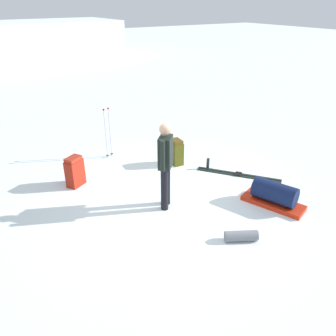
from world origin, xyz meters
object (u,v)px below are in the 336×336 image
object	(u,v)px
thermos_bottle	(208,164)
backpack_bright	(75,172)
skier_standing	(165,162)
backpack_large_dark	(176,152)
sleeping_mat_rolled	(241,236)
gear_sled	(274,195)
ski_pair_near	(238,175)
ski_poles_planted_near	(108,130)

from	to	relation	value
thermos_bottle	backpack_bright	bearing A→B (deg)	163.51
skier_standing	backpack_large_dark	distance (m)	2.02
backpack_bright	sleeping_mat_rolled	size ratio (longest dim) A/B	1.21
backpack_bright	gear_sled	distance (m)	4.14
skier_standing	sleeping_mat_rolled	size ratio (longest dim) A/B	3.09
backpack_bright	gear_sled	size ratio (longest dim) A/B	0.52
skier_standing	backpack_large_dark	bearing A→B (deg)	50.92
skier_standing	backpack_bright	bearing A→B (deg)	125.09
sleeping_mat_rolled	skier_standing	bearing A→B (deg)	108.53
skier_standing	sleeping_mat_rolled	xyz separation A→B (m)	(0.53, -1.57, -0.86)
gear_sled	sleeping_mat_rolled	distance (m)	1.39
skier_standing	thermos_bottle	world-z (taller)	skier_standing
skier_standing	ski_pair_near	size ratio (longest dim) A/B	1.06
backpack_large_dark	backpack_bright	distance (m)	2.44
backpack_large_dark	thermos_bottle	size ratio (longest dim) A/B	2.43
ski_poles_planted_near	backpack_large_dark	bearing A→B (deg)	-45.45
backpack_large_dark	thermos_bottle	bearing A→B (deg)	-50.87
backpack_bright	sleeping_mat_rolled	world-z (taller)	backpack_bright
backpack_large_dark	gear_sled	distance (m)	2.63
ski_pair_near	sleeping_mat_rolled	distance (m)	2.38
ski_poles_planted_near	sleeping_mat_rolled	world-z (taller)	ski_poles_planted_near
sleeping_mat_rolled	thermos_bottle	size ratio (longest dim) A/B	2.12
backpack_large_dark	ski_pair_near	bearing A→B (deg)	-54.71
backpack_large_dark	ski_poles_planted_near	world-z (taller)	ski_poles_planted_near
skier_standing	backpack_large_dark	size ratio (longest dim) A/B	2.69
backpack_bright	ski_poles_planted_near	bearing A→B (deg)	39.63
gear_sled	backpack_large_dark	bearing A→B (deg)	103.40
sleeping_mat_rolled	thermos_bottle	bearing A→B (deg)	64.13
backpack_bright	sleeping_mat_rolled	distance (m)	3.74
backpack_bright	thermos_bottle	bearing A→B (deg)	-16.49
gear_sled	skier_standing	bearing A→B (deg)	149.30
backpack_large_dark	backpack_bright	world-z (taller)	backpack_bright
ski_pair_near	backpack_large_dark	xyz separation A→B (m)	(-0.89, 1.26, 0.30)
ski_poles_planted_near	gear_sled	xyz separation A→B (m)	(1.83, -3.80, -0.49)
ski_pair_near	backpack_large_dark	world-z (taller)	backpack_large_dark
ski_poles_planted_near	thermos_bottle	xyz separation A→B (m)	(1.72, -1.86, -0.58)
ski_pair_near	backpack_large_dark	bearing A→B (deg)	125.29
backpack_large_dark	sleeping_mat_rolled	bearing A→B (deg)	-102.56
ski_poles_planted_near	gear_sled	world-z (taller)	ski_poles_planted_near
skier_standing	sleeping_mat_rolled	bearing A→B (deg)	-71.47
ski_pair_near	thermos_bottle	distance (m)	0.76
backpack_bright	ski_poles_planted_near	distance (m)	1.60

